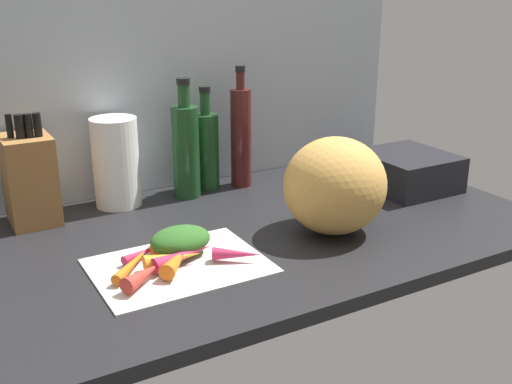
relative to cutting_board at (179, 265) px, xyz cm
name	(u,v)px	position (x,y,z in cm)	size (l,w,h in cm)	color
ground_plane	(187,245)	(6.93, 11.97, -1.90)	(170.00, 80.00, 3.00)	black
wall_back	(123,82)	(6.93, 50.47, 29.60)	(170.00, 3.00, 60.00)	#ADB7C1
cutting_board	(179,265)	(0.00, 0.00, 0.00)	(34.57, 25.77, 0.80)	beige
carrot_0	(176,246)	(1.77, 5.50, 1.65)	(2.50, 2.50, 10.94)	orange
carrot_1	(144,253)	(-5.18, 6.36, 1.41)	(2.02, 2.02, 10.48)	#B2264C
carrot_2	(237,254)	(10.95, -4.64, 1.78)	(2.77, 2.77, 10.07)	#B2264C
carrot_3	(135,261)	(-8.17, 3.09, 1.49)	(2.19, 2.19, 17.00)	orange
carrot_4	(184,255)	(1.07, -0.19, 1.98)	(3.17, 3.17, 14.52)	#B2264C
carrot_5	(178,259)	(-0.62, -1.16, 2.07)	(3.35, 3.35, 12.99)	orange
carrot_6	(173,258)	(-1.44, -0.52, 2.05)	(3.29, 3.29, 11.83)	orange
carrot_7	(145,274)	(-8.59, -4.15, 2.02)	(3.24, 3.24, 11.43)	red
carrot_greens_pile	(180,240)	(2.52, 4.87, 3.16)	(13.04, 10.03, 5.52)	#2D6023
winter_squash	(335,186)	(38.46, -0.48, 10.78)	(23.86, 22.92, 22.35)	gold
knife_block	(30,179)	(-20.67, 40.05, 10.54)	(11.00, 13.57, 26.76)	olive
paper_towel_roll	(116,162)	(0.75, 41.47, 11.05)	(11.72, 11.72, 22.91)	white
bottle_0	(186,149)	(18.95, 38.87, 12.69)	(7.17, 7.17, 31.79)	#19421E
bottle_1	(206,149)	(26.52, 42.42, 10.84)	(7.03, 7.03, 28.56)	#19421E
bottle_2	(241,136)	(35.98, 39.81, 13.95)	(5.79, 5.79, 33.69)	#471919
dish_rack	(407,171)	(75.13, 14.74, 4.55)	(22.31, 23.65, 9.90)	black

